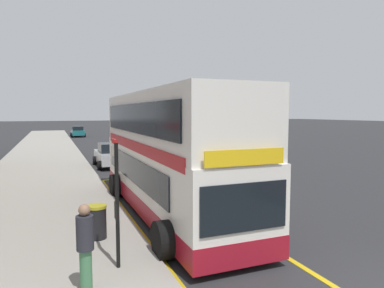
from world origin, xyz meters
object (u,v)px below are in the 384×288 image
at_px(bus_stop_sign, 116,194).
at_px(litter_bin, 97,222).
at_px(double_decker_bus, 167,157).
at_px(pedestrian_waiting_near_sign, 85,244).
at_px(parked_car_grey_across, 172,148).
at_px(parked_car_silver_distant, 111,155).
at_px(parked_car_teal_kerbside, 78,132).

xyz_separation_m(bus_stop_sign, litter_bin, (-0.22, 2.00, -1.22)).
relative_size(bus_stop_sign, litter_bin, 3.08).
bearing_deg(double_decker_bus, bus_stop_sign, -121.45).
bearing_deg(pedestrian_waiting_near_sign, parked_car_grey_across, 66.66).
bearing_deg(parked_car_silver_distant, double_decker_bus, -86.82).
height_order(bus_stop_sign, parked_car_silver_distant, bus_stop_sign).
bearing_deg(parked_car_silver_distant, parked_car_teal_kerbside, 92.23).
bearing_deg(parked_car_grey_across, parked_car_teal_kerbside, 98.83).
xyz_separation_m(bus_stop_sign, pedestrian_waiting_near_sign, (-0.79, -0.94, -0.73)).
height_order(double_decker_bus, parked_car_grey_across, double_decker_bus).
height_order(parked_car_teal_kerbside, pedestrian_waiting_near_sign, pedestrian_waiting_near_sign).
xyz_separation_m(pedestrian_waiting_near_sign, litter_bin, (0.57, 2.94, -0.49)).
relative_size(double_decker_bus, bus_stop_sign, 3.78).
bearing_deg(pedestrian_waiting_near_sign, double_decker_bus, 56.85).
bearing_deg(parked_car_teal_kerbside, pedestrian_waiting_near_sign, -94.39).
distance_m(double_decker_bus, parked_car_silver_distant, 11.92).
relative_size(parked_car_teal_kerbside, litter_bin, 4.39).
xyz_separation_m(double_decker_bus, pedestrian_waiting_near_sign, (-3.37, -5.16, -0.95)).
height_order(parked_car_silver_distant, litter_bin, parked_car_silver_distant).
xyz_separation_m(parked_car_silver_distant, parked_car_grey_across, (5.47, 3.01, 0.00)).
height_order(double_decker_bus, bus_stop_sign, double_decker_bus).
bearing_deg(parked_car_teal_kerbside, parked_car_silver_distant, -90.65).
relative_size(bus_stop_sign, parked_car_grey_across, 0.70).
xyz_separation_m(parked_car_grey_across, parked_car_teal_kerbside, (-5.50, 28.62, 0.00)).
relative_size(parked_car_grey_across, litter_bin, 4.39).
bearing_deg(litter_bin, double_decker_bus, 38.41).
bearing_deg(bus_stop_sign, parked_car_grey_across, 67.64).
xyz_separation_m(parked_car_grey_across, pedestrian_waiting_near_sign, (-8.64, -20.02, 0.31)).
xyz_separation_m(double_decker_bus, parked_car_grey_across, (5.27, 14.86, -1.27)).
xyz_separation_m(bus_stop_sign, parked_car_grey_across, (7.85, 19.08, -1.04)).
distance_m(bus_stop_sign, parked_car_grey_across, 20.66).
distance_m(double_decker_bus, bus_stop_sign, 4.95).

